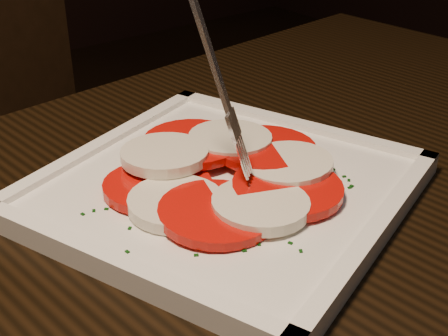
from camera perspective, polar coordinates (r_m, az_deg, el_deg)
The scene contains 4 objects.
chair at distance 1.17m, azimuth -18.73°, elevation 1.39°, with size 0.50×0.50×0.93m.
plate at distance 0.56m, azimuth -0.00°, elevation -2.01°, with size 0.30×0.30×0.01m, color white.
caprese_salad at distance 0.55m, azimuth 0.00°, elevation -0.46°, with size 0.23×0.24×0.03m.
fork at distance 0.50m, azimuth -1.67°, elevation 9.07°, with size 0.02×0.06×0.18m, color white, non-canonical shape.
Camera 1 is at (-0.29, 0.00, 1.05)m, focal length 50.00 mm.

